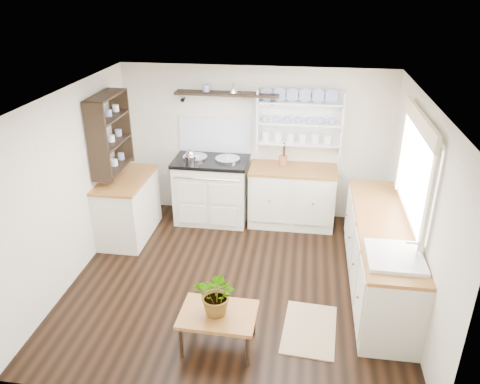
% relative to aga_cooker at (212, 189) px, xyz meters
% --- Properties ---
extents(floor, '(4.00, 3.80, 0.01)m').
position_rel_aga_cooker_xyz_m(floor, '(0.61, -1.57, -0.50)').
color(floor, black).
rests_on(floor, ground).
extents(wall_back, '(4.00, 0.02, 2.30)m').
position_rel_aga_cooker_xyz_m(wall_back, '(0.61, 0.33, 0.65)').
color(wall_back, beige).
rests_on(wall_back, ground).
extents(wall_right, '(0.02, 3.80, 2.30)m').
position_rel_aga_cooker_xyz_m(wall_right, '(2.61, -1.57, 0.65)').
color(wall_right, beige).
rests_on(wall_right, ground).
extents(wall_left, '(0.02, 3.80, 2.30)m').
position_rel_aga_cooker_xyz_m(wall_left, '(-1.39, -1.57, 0.65)').
color(wall_left, beige).
rests_on(wall_left, ground).
extents(ceiling, '(4.00, 3.80, 0.01)m').
position_rel_aga_cooker_xyz_m(ceiling, '(0.61, -1.57, 1.80)').
color(ceiling, white).
rests_on(ceiling, wall_back).
extents(window, '(0.08, 1.55, 1.22)m').
position_rel_aga_cooker_xyz_m(window, '(2.56, -1.42, 1.06)').
color(window, white).
rests_on(window, wall_right).
extents(aga_cooker, '(1.10, 0.76, 1.02)m').
position_rel_aga_cooker_xyz_m(aga_cooker, '(0.00, 0.00, 0.00)').
color(aga_cooker, beige).
rests_on(aga_cooker, floor).
extents(back_cabinets, '(1.27, 0.63, 0.90)m').
position_rel_aga_cooker_xyz_m(back_cabinets, '(1.21, 0.03, -0.04)').
color(back_cabinets, white).
rests_on(back_cabinets, floor).
extents(right_cabinets, '(0.62, 2.43, 0.90)m').
position_rel_aga_cooker_xyz_m(right_cabinets, '(2.31, -1.47, -0.04)').
color(right_cabinets, white).
rests_on(right_cabinets, floor).
extents(belfast_sink, '(0.55, 0.60, 0.45)m').
position_rel_aga_cooker_xyz_m(belfast_sink, '(2.31, -2.22, 0.30)').
color(belfast_sink, white).
rests_on(belfast_sink, right_cabinets).
extents(left_cabinets, '(0.62, 1.13, 0.90)m').
position_rel_aga_cooker_xyz_m(left_cabinets, '(-1.09, -0.67, -0.04)').
color(left_cabinets, white).
rests_on(left_cabinets, floor).
extents(plate_rack, '(1.20, 0.22, 0.90)m').
position_rel_aga_cooker_xyz_m(plate_rack, '(1.26, 0.29, 1.05)').
color(plate_rack, white).
rests_on(plate_rack, wall_back).
extents(high_shelf, '(1.50, 0.29, 0.16)m').
position_rel_aga_cooker_xyz_m(high_shelf, '(0.21, 0.21, 1.41)').
color(high_shelf, black).
rests_on(high_shelf, wall_back).
extents(left_shelving, '(0.28, 0.80, 1.05)m').
position_rel_aga_cooker_xyz_m(left_shelving, '(-1.23, -0.67, 1.05)').
color(left_shelving, black).
rests_on(left_shelving, wall_left).
extents(kettle, '(0.18, 0.18, 0.22)m').
position_rel_aga_cooker_xyz_m(kettle, '(-0.28, -0.12, 0.54)').
color(kettle, silver).
rests_on(kettle, aga_cooker).
extents(utensil_crock, '(0.12, 0.12, 0.14)m').
position_rel_aga_cooker_xyz_m(utensil_crock, '(1.05, 0.11, 0.48)').
color(utensil_crock, '#A0553A').
rests_on(utensil_crock, back_cabinets).
extents(center_table, '(0.77, 0.56, 0.41)m').
position_rel_aga_cooker_xyz_m(center_table, '(0.60, -2.71, -0.14)').
color(center_table, brown).
rests_on(center_table, floor).
extents(potted_plant, '(0.50, 0.45, 0.47)m').
position_rel_aga_cooker_xyz_m(potted_plant, '(0.60, -2.71, 0.14)').
color(potted_plant, '#3F7233').
rests_on(potted_plant, center_table).
extents(floor_rug, '(0.61, 0.89, 0.02)m').
position_rel_aga_cooker_xyz_m(floor_rug, '(1.53, -2.35, -0.49)').
color(floor_rug, '#907C53').
rests_on(floor_rug, floor).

